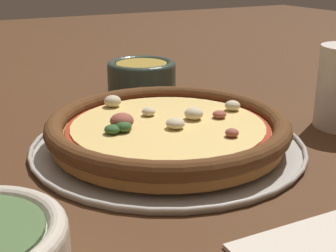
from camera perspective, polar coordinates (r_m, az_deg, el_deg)
ground_plane at (r=0.60m, az=0.00°, el=-2.63°), size 3.00×3.00×0.00m
pizza_tray at (r=0.60m, az=0.00°, el=-2.23°), size 0.35×0.35×0.01m
pizza at (r=0.59m, az=-0.03°, el=-0.23°), size 0.31×0.31×0.04m
bowl_near at (r=0.83m, az=-3.22°, el=6.12°), size 0.12×0.12×0.06m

